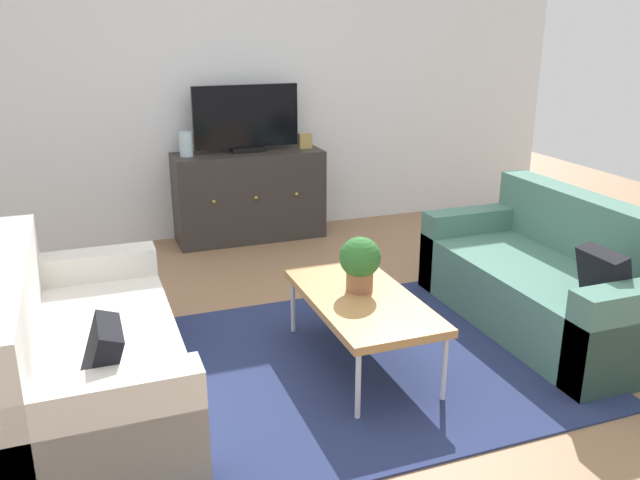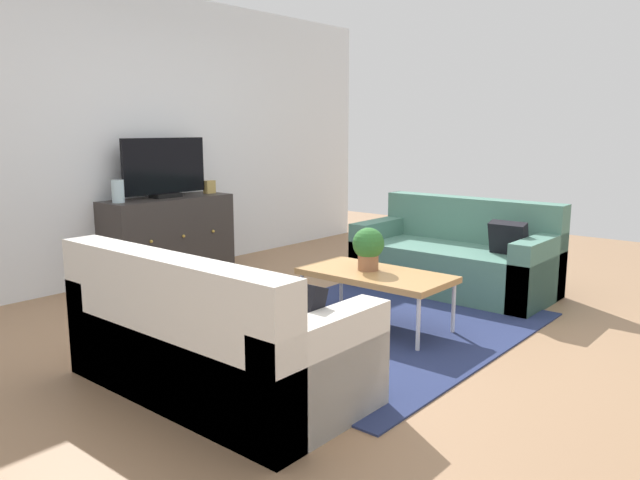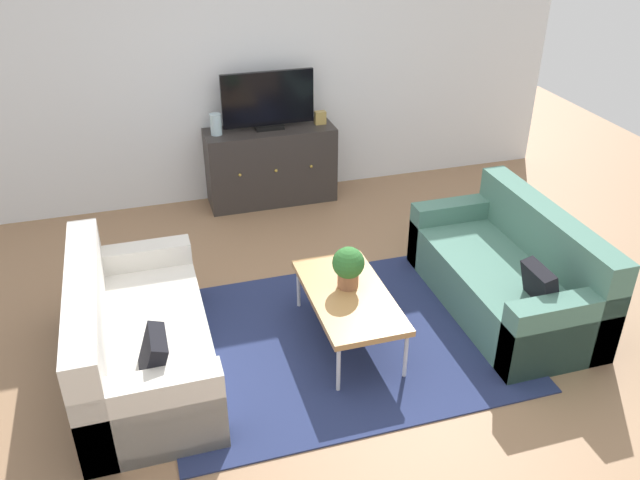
{
  "view_description": "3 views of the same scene",
  "coord_description": "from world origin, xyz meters",
  "px_view_note": "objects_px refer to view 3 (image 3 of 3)",
  "views": [
    {
      "loc": [
        -1.3,
        -3.18,
        1.85
      ],
      "look_at": [
        0.0,
        0.3,
        0.6
      ],
      "focal_mm": 36.94,
      "sensor_mm": 36.0,
      "label": 1
    },
    {
      "loc": [
        -3.46,
        -2.6,
        1.43
      ],
      "look_at": [
        0.0,
        0.3,
        0.6
      ],
      "focal_mm": 34.46,
      "sensor_mm": 36.0,
      "label": 2
    },
    {
      "loc": [
        -1.23,
        -3.79,
        3.04
      ],
      "look_at": [
        0.0,
        0.3,
        0.6
      ],
      "focal_mm": 37.06,
      "sensor_mm": 36.0,
      "label": 3
    }
  ],
  "objects_px": {
    "potted_plant": "(348,266)",
    "couch_left_side": "(131,343)",
    "coffee_table": "(349,297)",
    "mantel_clock": "(320,118)",
    "tv_console": "(271,165)",
    "couch_right_side": "(513,276)",
    "glass_vase": "(216,124)",
    "flat_screen_tv": "(268,101)"
  },
  "relations": [
    {
      "from": "tv_console",
      "to": "flat_screen_tv",
      "type": "height_order",
      "value": "flat_screen_tv"
    },
    {
      "from": "couch_right_side",
      "to": "mantel_clock",
      "type": "xyz_separation_m",
      "value": [
        -0.84,
        2.37,
        0.56
      ]
    },
    {
      "from": "couch_left_side",
      "to": "couch_right_side",
      "type": "bearing_deg",
      "value": 0.0
    },
    {
      "from": "coffee_table",
      "to": "tv_console",
      "type": "bearing_deg",
      "value": 90.09
    },
    {
      "from": "mantel_clock",
      "to": "glass_vase",
      "type": "bearing_deg",
      "value": 180.0
    },
    {
      "from": "couch_right_side",
      "to": "coffee_table",
      "type": "height_order",
      "value": "couch_right_side"
    },
    {
      "from": "coffee_table",
      "to": "glass_vase",
      "type": "xyz_separation_m",
      "value": [
        -0.52,
        2.43,
        0.49
      ]
    },
    {
      "from": "coffee_table",
      "to": "potted_plant",
      "type": "bearing_deg",
      "value": 75.63
    },
    {
      "from": "flat_screen_tv",
      "to": "glass_vase",
      "type": "height_order",
      "value": "flat_screen_tv"
    },
    {
      "from": "couch_left_side",
      "to": "coffee_table",
      "type": "bearing_deg",
      "value": -2.01
    },
    {
      "from": "couch_left_side",
      "to": "flat_screen_tv",
      "type": "distance_m",
      "value": 2.93
    },
    {
      "from": "couch_right_side",
      "to": "potted_plant",
      "type": "height_order",
      "value": "couch_right_side"
    },
    {
      "from": "mantel_clock",
      "to": "tv_console",
      "type": "bearing_deg",
      "value": -180.0
    },
    {
      "from": "coffee_table",
      "to": "couch_right_side",
      "type": "bearing_deg",
      "value": 2.23
    },
    {
      "from": "couch_left_side",
      "to": "tv_console",
      "type": "distance_m",
      "value": 2.81
    },
    {
      "from": "couch_left_side",
      "to": "tv_console",
      "type": "height_order",
      "value": "couch_left_side"
    },
    {
      "from": "potted_plant",
      "to": "couch_left_side",
      "type": "bearing_deg",
      "value": -178.82
    },
    {
      "from": "flat_screen_tv",
      "to": "glass_vase",
      "type": "distance_m",
      "value": 0.55
    },
    {
      "from": "tv_console",
      "to": "glass_vase",
      "type": "bearing_deg",
      "value": 180.0
    },
    {
      "from": "flat_screen_tv",
      "to": "glass_vase",
      "type": "xyz_separation_m",
      "value": [
        -0.52,
        -0.02,
        -0.18
      ]
    },
    {
      "from": "couch_left_side",
      "to": "potted_plant",
      "type": "height_order",
      "value": "couch_left_side"
    },
    {
      "from": "potted_plant",
      "to": "coffee_table",
      "type": "bearing_deg",
      "value": -104.37
    },
    {
      "from": "coffee_table",
      "to": "mantel_clock",
      "type": "distance_m",
      "value": 2.52
    },
    {
      "from": "couch_right_side",
      "to": "potted_plant",
      "type": "relative_size",
      "value": 5.43
    },
    {
      "from": "couch_left_side",
      "to": "potted_plant",
      "type": "xyz_separation_m",
      "value": [
        1.53,
        0.03,
        0.31
      ]
    },
    {
      "from": "couch_right_side",
      "to": "glass_vase",
      "type": "height_order",
      "value": "glass_vase"
    },
    {
      "from": "flat_screen_tv",
      "to": "mantel_clock",
      "type": "xyz_separation_m",
      "value": [
        0.52,
        -0.02,
        -0.21
      ]
    },
    {
      "from": "coffee_table",
      "to": "tv_console",
      "type": "height_order",
      "value": "tv_console"
    },
    {
      "from": "tv_console",
      "to": "flat_screen_tv",
      "type": "relative_size",
      "value": 1.42
    },
    {
      "from": "flat_screen_tv",
      "to": "couch_right_side",
      "type": "bearing_deg",
      "value": -60.33
    },
    {
      "from": "tv_console",
      "to": "flat_screen_tv",
      "type": "xyz_separation_m",
      "value": [
        0.0,
        0.02,
        0.67
      ]
    },
    {
      "from": "couch_right_side",
      "to": "coffee_table",
      "type": "distance_m",
      "value": 1.37
    },
    {
      "from": "potted_plant",
      "to": "mantel_clock",
      "type": "relative_size",
      "value": 2.39
    },
    {
      "from": "couch_left_side",
      "to": "couch_right_side",
      "type": "distance_m",
      "value": 2.87
    },
    {
      "from": "flat_screen_tv",
      "to": "tv_console",
      "type": "bearing_deg",
      "value": -90.0
    },
    {
      "from": "tv_console",
      "to": "potted_plant",
      "type": "bearing_deg",
      "value": -89.38
    },
    {
      "from": "glass_vase",
      "to": "mantel_clock",
      "type": "height_order",
      "value": "glass_vase"
    },
    {
      "from": "couch_right_side",
      "to": "mantel_clock",
      "type": "bearing_deg",
      "value": 109.54
    },
    {
      "from": "couch_right_side",
      "to": "tv_console",
      "type": "height_order",
      "value": "couch_right_side"
    },
    {
      "from": "couch_right_side",
      "to": "tv_console",
      "type": "relative_size",
      "value": 1.32
    },
    {
      "from": "couch_right_side",
      "to": "glass_vase",
      "type": "distance_m",
      "value": 3.09
    },
    {
      "from": "couch_left_side",
      "to": "couch_right_side",
      "type": "height_order",
      "value": "same"
    }
  ]
}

